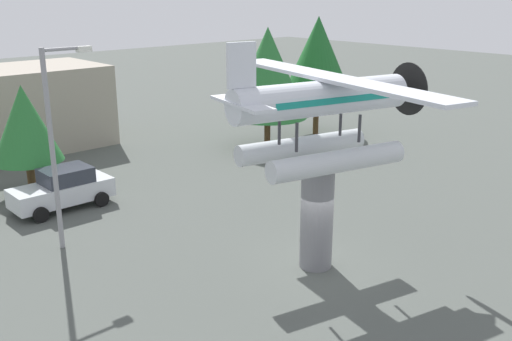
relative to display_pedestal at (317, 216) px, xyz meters
name	(u,v)px	position (x,y,z in m)	size (l,w,h in m)	color
ground_plane	(315,265)	(0.00, 0.00, -1.81)	(140.00, 140.00, 0.00)	#4C514C
display_pedestal	(317,216)	(0.00, 0.00, 0.00)	(1.10, 1.10, 3.62)	slate
floatplane_monument	(324,113)	(0.13, -0.03, 3.48)	(7.16, 10.38, 4.00)	silver
car_mid_silver	(63,189)	(-3.87, 11.00, -0.93)	(4.20, 2.02, 1.76)	silver
streetlight_primary	(57,134)	(-5.50, 7.26, 2.41)	(1.84, 0.28, 7.19)	gray
tree_east	(25,124)	(-4.13, 13.73, 1.48)	(3.11, 3.11, 5.03)	brown
tree_center_back	(268,73)	(9.40, 12.28, 2.63)	(4.62, 4.62, 7.01)	brown
tree_far_east	(318,57)	(14.19, 12.76, 3.14)	(4.47, 4.47, 7.44)	brown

